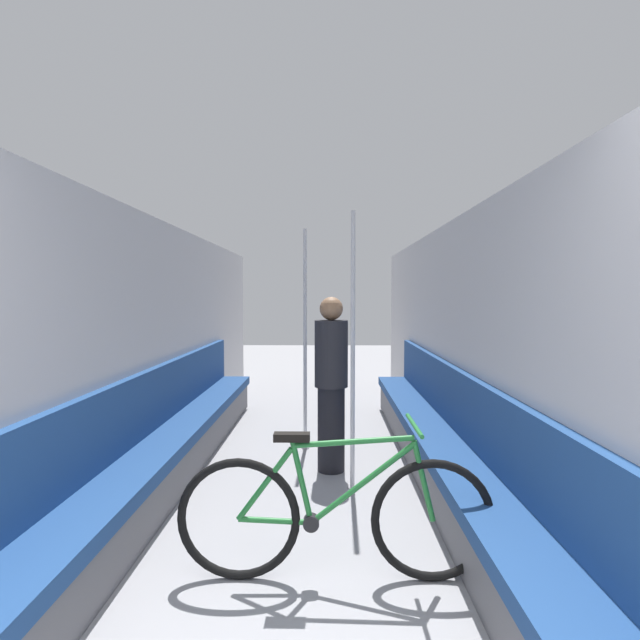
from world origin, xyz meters
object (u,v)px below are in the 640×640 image
at_px(bicycle, 335,515).
at_px(passenger_standing, 331,382).
at_px(grab_pole_far, 353,355).
at_px(grab_pole_near, 305,342).
at_px(bench_seat_row_left, 169,445).
at_px(bench_seat_row_right, 441,446).

xyz_separation_m(bicycle, passenger_standing, (-0.01, 1.75, 0.44)).
height_order(bicycle, passenger_standing, passenger_standing).
bearing_deg(grab_pole_far, grab_pole_near, 112.20).
bearing_deg(passenger_standing, bench_seat_row_left, -24.31).
bearing_deg(bicycle, passenger_standing, 76.43).
bearing_deg(passenger_standing, bench_seat_row_right, 128.77).
relative_size(bicycle, grab_pole_far, 0.78).
bearing_deg(bench_seat_row_right, grab_pole_near, 142.68).
distance_m(bicycle, passenger_standing, 1.80).
distance_m(grab_pole_near, passenger_standing, 0.76).
distance_m(bench_seat_row_right, passenger_standing, 1.10).
relative_size(bench_seat_row_right, grab_pole_near, 2.50).
distance_m(bench_seat_row_left, passenger_standing, 1.51).
xyz_separation_m(bench_seat_row_left, grab_pole_far, (1.57, -0.16, 0.80)).
xyz_separation_m(bench_seat_row_left, passenger_standing, (1.40, 0.27, 0.50)).
relative_size(bench_seat_row_left, grab_pole_near, 2.50).
relative_size(bicycle, passenger_standing, 1.12).
bearing_deg(bench_seat_row_left, bicycle, -46.48).
xyz_separation_m(bench_seat_row_left, bicycle, (1.41, -1.48, 0.06)).
bearing_deg(grab_pole_far, bench_seat_row_right, 11.54).
distance_m(bench_seat_row_left, grab_pole_near, 1.66).
xyz_separation_m(bicycle, grab_pole_near, (-0.27, 2.40, 0.74)).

